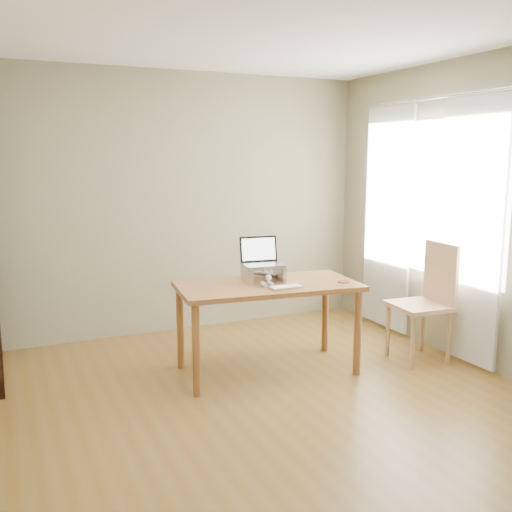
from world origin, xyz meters
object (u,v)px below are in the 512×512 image
at_px(desk, 268,295).
at_px(cat, 259,273).
at_px(keyboard, 286,287).
at_px(chair, 427,297).
at_px(laptop, 261,258).

height_order(desk, cat, cat).
bearing_deg(keyboard, desk, 101.95).
xyz_separation_m(desk, chair, (1.40, -0.31, -0.09)).
xyz_separation_m(keyboard, chair, (1.34, -0.09, -0.20)).
bearing_deg(keyboard, chair, -5.74).
relative_size(desk, laptop, 4.46).
distance_m(desk, laptop, 0.31).
distance_m(laptop, cat, 0.13).
relative_size(desk, chair, 1.48).
bearing_deg(keyboard, laptop, 96.75).
bearing_deg(cat, chair, -9.75).
bearing_deg(desk, chair, -6.33).
bearing_deg(desk, keyboard, -69.96).
bearing_deg(laptop, keyboard, -75.15).
xyz_separation_m(desk, laptop, (0.00, 0.14, 0.28)).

